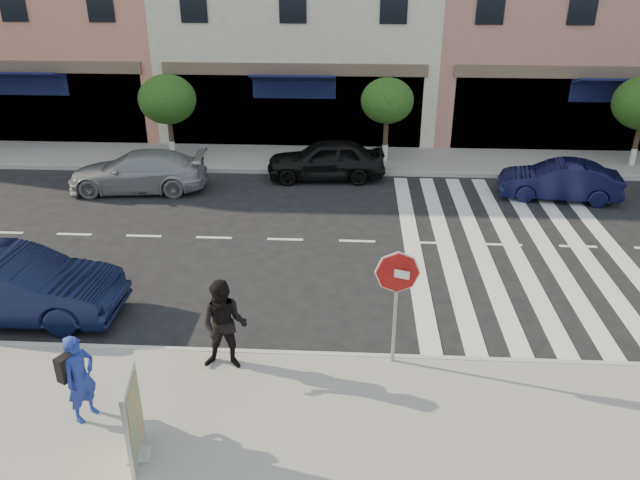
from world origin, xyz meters
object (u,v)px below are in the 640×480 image
at_px(car_far_left, 138,171).
at_px(walker, 224,326).
at_px(car_near_mid, 12,286).
at_px(poster_board, 134,421).
at_px(photographer, 80,378).
at_px(car_far_mid, 326,159).
at_px(car_far_right, 559,180).
at_px(stop_sign, 397,283).

bearing_deg(car_far_left, walker, 22.03).
bearing_deg(car_near_mid, poster_board, -135.58).
xyz_separation_m(photographer, walker, (2.11, 1.51, 0.12)).
bearing_deg(car_far_mid, car_far_right, 74.69).
bearing_deg(walker, photographer, -143.26).
bearing_deg(car_far_right, car_near_mid, -52.89).
bearing_deg(car_near_mid, car_far_right, -60.63).
relative_size(walker, car_near_mid, 0.39).
xyz_separation_m(stop_sign, car_near_mid, (-8.13, 1.39, -1.11)).
relative_size(photographer, car_far_right, 0.43).
bearing_deg(car_far_right, walker, -35.29).
height_order(photographer, car_far_left, photographer).
xyz_separation_m(car_near_mid, car_far_mid, (6.33, 9.38, -0.07)).
distance_m(car_far_mid, car_far_right, 7.69).
xyz_separation_m(poster_board, car_near_mid, (-4.05, 4.10, -0.10)).
relative_size(car_near_mid, car_far_left, 1.04).
xyz_separation_m(walker, car_near_mid, (-4.98, 1.72, -0.29)).
bearing_deg(poster_board, car_near_mid, 125.97).
bearing_deg(car_far_mid, walker, -10.98).
xyz_separation_m(poster_board, car_far_left, (-3.87, 11.98, -0.21)).
bearing_deg(car_far_right, stop_sign, -24.29).
relative_size(photographer, car_near_mid, 0.34).
height_order(stop_sign, walker, stop_sign).
distance_m(poster_board, car_near_mid, 5.76).
relative_size(car_far_left, car_far_mid, 1.11).
height_order(stop_sign, photographer, stop_sign).
bearing_deg(poster_board, walker, 59.93).
bearing_deg(photographer, car_far_left, 40.29).
bearing_deg(walker, car_far_right, 48.33).
bearing_deg(photographer, stop_sign, -44.00).
relative_size(photographer, poster_board, 1.07).
bearing_deg(car_far_left, photographer, 9.06).
height_order(photographer, walker, walker).
bearing_deg(walker, car_near_mid, 162.10).
relative_size(walker, poster_board, 1.23).
distance_m(walker, car_far_mid, 11.19).
relative_size(stop_sign, poster_board, 1.59).
xyz_separation_m(car_near_mid, car_far_right, (13.87, 7.88, -0.15)).
bearing_deg(photographer, car_near_mid, 68.30).
height_order(walker, car_near_mid, walker).
height_order(walker, poster_board, walker).
distance_m(stop_sign, car_far_left, 12.27).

